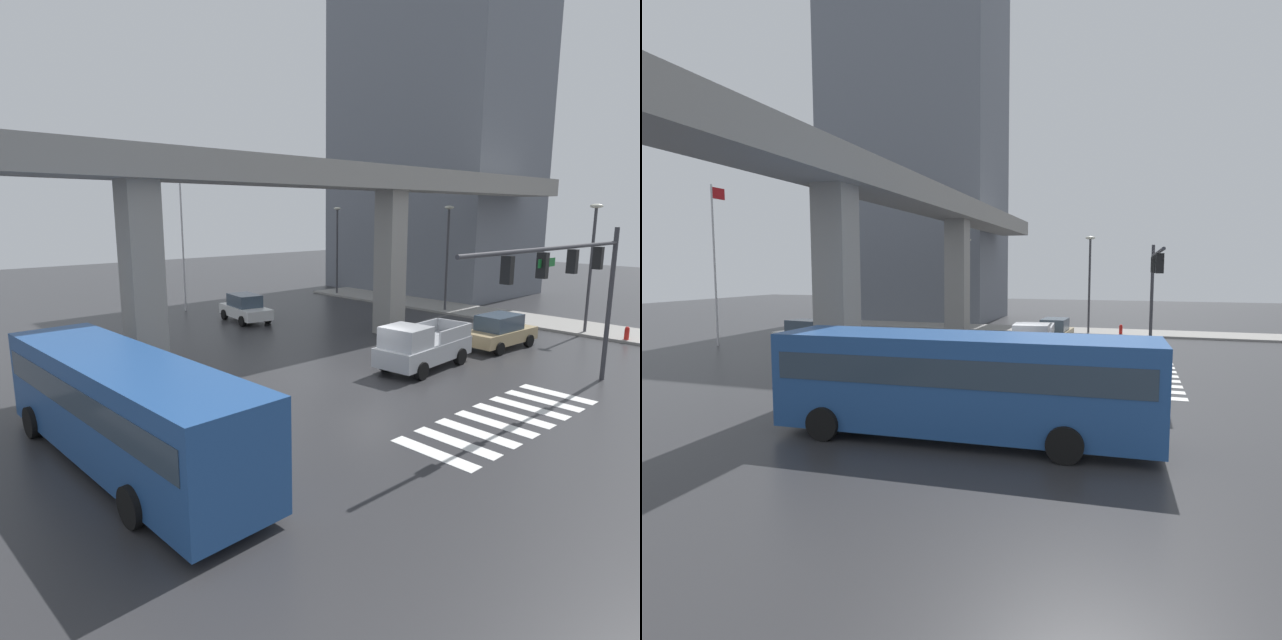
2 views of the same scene
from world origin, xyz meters
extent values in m
plane|color=#2D2D30|center=(0.00, 0.00, 0.00)|extent=(120.00, 120.00, 0.00)
cube|color=silver|center=(-3.85, -6.22, 0.01)|extent=(0.55, 2.80, 0.01)
cube|color=silver|center=(-2.75, -6.22, 0.01)|extent=(0.55, 2.80, 0.01)
cube|color=silver|center=(-1.65, -6.22, 0.01)|extent=(0.55, 2.80, 0.01)
cube|color=silver|center=(-0.55, -6.22, 0.01)|extent=(0.55, 2.80, 0.01)
cube|color=silver|center=(0.55, -6.22, 0.01)|extent=(0.55, 2.80, 0.01)
cube|color=silver|center=(1.65, -6.22, 0.01)|extent=(0.55, 2.80, 0.01)
cube|color=silver|center=(2.75, -6.22, 0.01)|extent=(0.55, 2.80, 0.01)
cube|color=silver|center=(3.85, -6.22, 0.01)|extent=(0.55, 2.80, 0.01)
cube|color=gray|center=(0.00, 5.10, 8.56)|extent=(48.52, 2.50, 1.20)
cube|color=gray|center=(-7.19, 5.10, 3.98)|extent=(1.30, 1.30, 7.96)
cube|color=gray|center=(7.19, 5.10, 3.98)|extent=(1.30, 1.30, 7.96)
cube|color=slate|center=(23.80, 14.81, 17.58)|extent=(10.58, 15.92, 35.15)
cube|color=gray|center=(16.50, 2.00, 0.07)|extent=(4.00, 36.00, 0.15)
cube|color=#A8AAAF|center=(2.98, -0.61, 0.78)|extent=(5.24, 2.31, 0.80)
cube|color=#A8AAAF|center=(1.54, -0.73, 1.63)|extent=(1.84, 1.88, 0.90)
cube|color=#3F5160|center=(1.07, -0.76, 1.63)|extent=(0.24, 1.67, 0.77)
cube|color=#A8AAAF|center=(4.20, -1.39, 1.48)|extent=(2.65, 0.31, 0.60)
cube|color=#A8AAAF|center=(4.06, 0.36, 1.48)|extent=(2.65, 0.31, 0.60)
cube|color=#A8AAAF|center=(5.47, -0.41, 1.48)|extent=(0.24, 1.75, 0.60)
cylinder|color=black|center=(1.48, -1.64, 0.38)|extent=(0.78, 0.34, 0.76)
cylinder|color=black|center=(1.33, 0.16, 0.38)|extent=(0.78, 0.34, 0.76)
cylinder|color=black|center=(4.63, -1.38, 0.38)|extent=(0.78, 0.34, 0.76)
cylinder|color=black|center=(4.49, 0.42, 0.38)|extent=(0.78, 0.34, 0.76)
cube|color=#234C8C|center=(-10.62, -1.01, 1.64)|extent=(2.93, 10.89, 2.70)
cube|color=#2D3D4C|center=(-10.62, -1.01, 2.11)|extent=(2.95, 10.35, 0.76)
cube|color=#2D3D4C|center=(-10.83, 4.35, 1.98)|extent=(2.25, 0.17, 1.49)
cylinder|color=black|center=(-12.00, 2.72, 0.48)|extent=(0.39, 0.97, 0.96)
cylinder|color=black|center=(-9.55, 2.82, 0.48)|extent=(0.39, 0.97, 0.96)
cylinder|color=black|center=(-11.73, -4.02, 0.48)|extent=(0.39, 0.97, 0.96)
cylinder|color=black|center=(-9.28, -3.93, 0.48)|extent=(0.39, 0.97, 0.96)
cube|color=silver|center=(3.08, 13.44, 0.64)|extent=(2.37, 4.51, 0.64)
cube|color=#384756|center=(3.10, 13.54, 1.34)|extent=(1.81, 2.43, 0.76)
cylinder|color=black|center=(3.74, 11.99, 0.32)|extent=(0.33, 0.67, 0.64)
cylinder|color=black|center=(2.03, 12.25, 0.32)|extent=(0.33, 0.67, 0.64)
cylinder|color=black|center=(4.13, 14.63, 0.32)|extent=(0.33, 0.67, 0.64)
cylinder|color=black|center=(2.42, 14.88, 0.32)|extent=(0.33, 0.67, 0.64)
cube|color=tan|center=(8.80, -0.91, 0.64)|extent=(4.38, 1.96, 0.64)
cube|color=#384756|center=(8.70, -0.91, 1.34)|extent=(2.30, 1.60, 0.76)
cylinder|color=black|center=(10.17, -0.11, 0.32)|extent=(0.65, 0.27, 0.64)
cylinder|color=black|center=(10.09, -1.84, 0.32)|extent=(0.65, 0.27, 0.64)
cylinder|color=black|center=(7.51, 0.01, 0.32)|extent=(0.65, 0.27, 0.64)
cylinder|color=black|center=(7.43, -1.71, 0.32)|extent=(0.65, 0.27, 0.64)
cylinder|color=#38383D|center=(7.09, -6.58, 3.10)|extent=(0.18, 0.18, 6.20)
cylinder|color=#38383D|center=(1.69, -6.58, 5.60)|extent=(10.80, 0.14, 0.14)
cube|color=black|center=(5.49, -6.58, 5.08)|extent=(0.24, 0.32, 0.84)
sphere|color=red|center=(5.49, -6.58, 5.34)|extent=(0.17, 0.17, 0.17)
cube|color=black|center=(3.29, -6.58, 5.08)|extent=(0.24, 0.32, 0.84)
sphere|color=red|center=(3.29, -6.58, 5.34)|extent=(0.17, 0.17, 0.17)
cube|color=black|center=(1.09, -6.58, 5.08)|extent=(0.24, 0.32, 0.84)
sphere|color=red|center=(1.09, -6.58, 5.34)|extent=(0.17, 0.17, 0.17)
cube|color=black|center=(-1.11, -6.58, 5.08)|extent=(0.24, 0.32, 0.84)
sphere|color=red|center=(-1.11, -6.58, 5.34)|extent=(0.17, 0.17, 0.17)
cube|color=#19722D|center=(1.37, -6.58, 5.15)|extent=(1.10, 0.04, 0.28)
cylinder|color=#38383D|center=(15.30, -2.49, 3.50)|extent=(0.16, 0.16, 7.00)
ellipsoid|color=beige|center=(15.30, -2.49, 7.12)|extent=(0.44, 0.70, 0.24)
cylinder|color=#38383D|center=(15.30, 7.00, 3.50)|extent=(0.16, 0.16, 7.00)
ellipsoid|color=beige|center=(15.30, 7.00, 7.12)|extent=(0.44, 0.70, 0.24)
cylinder|color=#38383D|center=(15.30, 17.88, 3.50)|extent=(0.16, 0.16, 7.00)
ellipsoid|color=beige|center=(15.30, 17.88, 7.12)|extent=(0.44, 0.70, 0.24)
cylinder|color=red|center=(14.90, -4.81, 0.35)|extent=(0.24, 0.24, 0.70)
sphere|color=red|center=(14.90, -4.81, 0.74)|extent=(0.22, 0.22, 0.22)
cylinder|color=silver|center=(2.12, 19.46, 5.03)|extent=(0.12, 0.12, 10.07)
cube|color=red|center=(2.67, 19.46, 9.57)|extent=(1.10, 0.04, 0.70)
camera|label=1|loc=(-15.89, -14.76, 6.73)|focal=30.38mm
camera|label=2|loc=(-24.66, -5.51, 4.84)|focal=29.57mm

